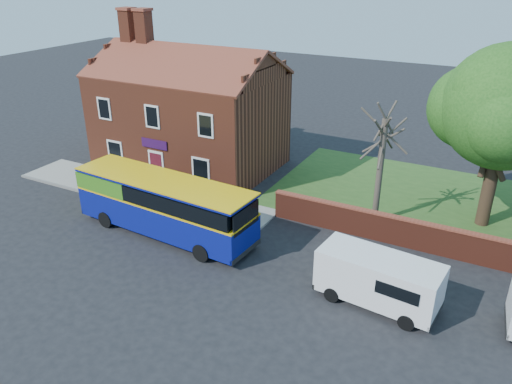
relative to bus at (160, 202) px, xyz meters
The scene contains 10 objects.
ground 4.03m from the bus, 40.84° to the right, with size 120.00×120.00×0.00m, color black.
pavement 5.73m from the bus, 141.55° to the left, with size 18.00×3.50×0.12m, color gray.
kerb 4.90m from the bus, 158.95° to the left, with size 18.00×0.15×0.14m, color slate.
grass_strip 19.07m from the bus, 34.10° to the left, with size 26.00×12.00×0.04m, color #426B28.
shop_building 10.23m from the bus, 115.18° to the left, with size 12.30×8.13×10.50m.
boundary_wall 16.43m from the bus, 16.46° to the left, with size 22.00×0.38×1.60m.
bus is the anchor object (origin of this frame).
van_near 12.16m from the bus, ahead, with size 5.33×2.58×2.26m.
large_tree 18.69m from the bus, 30.97° to the left, with size 8.19×6.48×9.99m.
bare_tree 12.05m from the bus, 33.22° to the left, with size 2.48×2.95×6.62m.
Camera 1 is at (13.03, -16.41, 13.46)m, focal length 35.00 mm.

